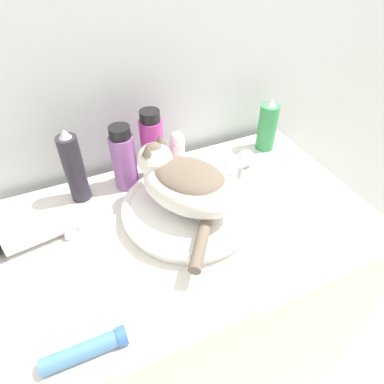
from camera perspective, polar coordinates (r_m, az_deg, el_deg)
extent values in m
cube|color=silver|center=(0.97, -9.29, 23.30)|extent=(8.00, 0.05, 2.40)
cube|color=white|center=(1.22, -0.14, -19.08)|extent=(0.92, 0.57, 0.86)
cylinder|color=white|center=(0.88, -0.42, -3.12)|extent=(0.32, 0.32, 0.03)
torus|color=white|center=(0.87, -0.42, -2.37)|extent=(0.34, 0.34, 0.02)
ellipsoid|color=silver|center=(0.82, -0.45, 0.93)|extent=(0.28, 0.30, 0.11)
ellipsoid|color=#6B5B4C|center=(0.80, -0.46, 2.59)|extent=(0.21, 0.23, 0.05)
sphere|color=silver|center=(0.85, -6.16, 5.29)|extent=(0.09, 0.09, 0.09)
sphere|color=#6B5B4C|center=(0.84, -6.28, 6.66)|extent=(0.05, 0.05, 0.05)
cone|color=#6B5B4C|center=(0.84, -5.34, 8.68)|extent=(0.03, 0.03, 0.03)
cone|color=#6B5B4C|center=(0.81, -7.48, 7.09)|extent=(0.03, 0.03, 0.03)
cylinder|color=#6B5B4C|center=(0.77, 1.95, -6.77)|extent=(0.15, 0.19, 0.03)
cylinder|color=silver|center=(0.99, 8.69, 3.25)|extent=(0.04, 0.04, 0.05)
cylinder|color=silver|center=(0.93, 7.28, 4.66)|extent=(0.10, 0.05, 0.07)
sphere|color=silver|center=(0.96, 8.99, 5.63)|extent=(0.05, 0.05, 0.05)
cylinder|color=#28232D|center=(0.93, -19.00, 3.59)|extent=(0.05, 0.05, 0.19)
cone|color=#B7B7BC|center=(0.87, -20.52, 9.12)|extent=(0.03, 0.03, 0.02)
cylinder|color=#93569E|center=(0.95, -11.21, 4.91)|extent=(0.07, 0.07, 0.16)
cylinder|color=black|center=(0.90, -11.99, 9.74)|extent=(0.06, 0.06, 0.03)
cylinder|color=white|center=(1.00, -2.38, 5.97)|extent=(0.04, 0.04, 0.11)
sphere|color=white|center=(0.97, -2.49, 8.99)|extent=(0.04, 0.04, 0.04)
cylinder|color=#B2338C|center=(0.96, -6.55, 6.84)|extent=(0.06, 0.06, 0.19)
cylinder|color=black|center=(0.90, -7.07, 12.46)|extent=(0.05, 0.05, 0.03)
cylinder|color=#338C4C|center=(1.12, 12.42, 10.48)|extent=(0.06, 0.06, 0.15)
cone|color=#B7B7BC|center=(1.08, 13.09, 14.38)|extent=(0.04, 0.04, 0.02)
cylinder|color=#4C7FB2|center=(0.70, -18.22, -24.07)|extent=(0.14, 0.03, 0.03)
cylinder|color=#3866AD|center=(0.69, -11.62, -22.40)|extent=(0.02, 0.04, 0.04)
cylinder|color=silver|center=(0.89, -23.98, -5.74)|extent=(0.18, 0.09, 0.06)
cylinder|color=silver|center=(0.90, -20.18, -5.09)|extent=(0.04, 0.09, 0.03)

